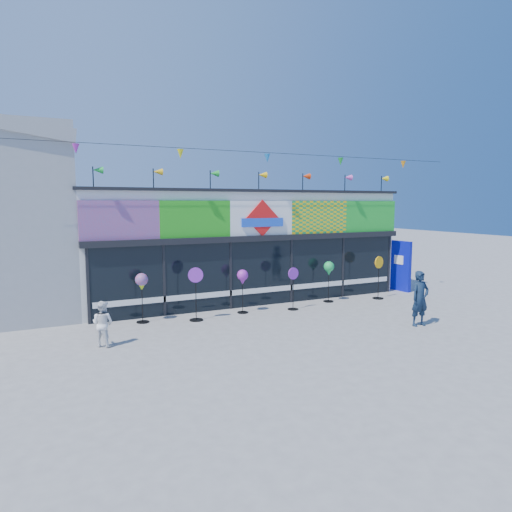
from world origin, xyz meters
TOP-DOWN VIEW (x-y plane):
  - ground at (0.00, 0.00)m, footprint 80.00×80.00m
  - kite_shop at (0.00, 5.94)m, footprint 16.00×5.70m
  - blue_sign at (6.40, 3.39)m, footprint 0.26×1.05m
  - spinner_0 at (-4.32, 2.87)m, footprint 0.38×0.38m
  - spinner_1 at (-2.77, 2.39)m, footprint 0.45×0.42m
  - spinner_2 at (-1.07, 2.67)m, footprint 0.37×0.37m
  - spinner_3 at (0.67, 2.35)m, footprint 0.41×0.37m
  - spinner_4 at (2.48, 2.86)m, footprint 0.38×0.38m
  - spinner_5 at (4.50, 2.49)m, footprint 0.45×0.41m
  - adult_man at (2.99, -1.07)m, footprint 0.61×0.42m
  - child at (-5.71, 0.98)m, footprint 0.65×0.62m

SIDE VIEW (x-z plane):
  - ground at x=0.00m, z-range 0.00..0.00m
  - child at x=-5.71m, z-range 0.00..1.17m
  - spinner_3 at x=0.67m, z-range 0.04..1.49m
  - adult_man at x=2.99m, z-range 0.00..1.64m
  - spinner_5 at x=4.50m, z-range 0.05..1.67m
  - spinner_1 at x=-2.77m, z-range 0.05..1.71m
  - blue_sign at x=6.40m, z-range 0.01..2.08m
  - spinner_2 at x=-1.07m, z-range 0.43..1.88m
  - spinner_4 at x=2.48m, z-range 0.45..1.95m
  - spinner_0 at x=-4.32m, z-range 0.46..1.97m
  - kite_shop at x=0.00m, z-range -0.61..4.70m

